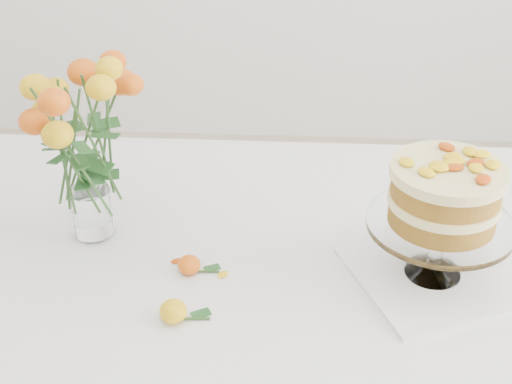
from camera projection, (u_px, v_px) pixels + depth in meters
The scene contains 8 objects.
table at pixel (239, 266), 1.61m from camera, with size 1.43×0.93×0.76m.
napkin at pixel (432, 275), 1.44m from camera, with size 0.30×0.30×0.01m, color white.
cake_stand at pixel (444, 201), 1.35m from camera, with size 0.29×0.29×0.26m.
rose_vase at pixel (79, 126), 1.43m from camera, with size 0.38×0.38×0.45m.
loose_rose_near at pixel (173, 311), 1.32m from camera, with size 0.09×0.05×0.04m.
loose_rose_far at pixel (189, 265), 1.44m from camera, with size 0.08×0.05×0.04m.
stray_petal_a at pixel (177, 261), 1.48m from camera, with size 0.03×0.02×0.00m, color yellow.
stray_petal_b at pixel (223, 275), 1.44m from camera, with size 0.03×0.02×0.00m, color yellow.
Camera 1 is at (0.11, -1.28, 1.65)m, focal length 50.00 mm.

